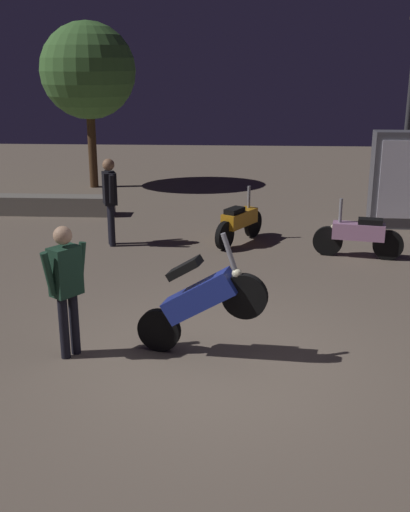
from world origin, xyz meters
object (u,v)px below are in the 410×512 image
at_px(motorcycle_orange_parked_left, 239,222).
at_px(person_bystander_far, 66,280).
at_px(person_rider_beside, 110,194).
at_px(motorcycle_blue_foreground, 200,301).
at_px(motorcycle_pink_parked_right, 358,235).
at_px(kiosk_billboard, 409,180).

distance_m(motorcycle_orange_parked_left, person_bystander_far, 5.57).
relative_size(person_rider_beside, person_bystander_far, 1.03).
height_order(motorcycle_blue_foreground, motorcycle_pink_parked_right, motorcycle_blue_foreground).
bearing_deg(person_bystander_far, kiosk_billboard, -94.21).
height_order(motorcycle_orange_parked_left, motorcycle_pink_parked_right, same).
distance_m(person_rider_beside, person_bystander_far, 4.85).
distance_m(person_rider_beside, kiosk_billboard, 6.44).
distance_m(motorcycle_pink_parked_right, person_bystander_far, 6.11).
bearing_deg(motorcycle_pink_parked_right, kiosk_billboard, -110.74).
bearing_deg(person_rider_beside, motorcycle_pink_parked_right, 153.36).
xyz_separation_m(motorcycle_pink_parked_right, person_rider_beside, (-4.76, 0.55, 0.60)).
xyz_separation_m(motorcycle_orange_parked_left, person_bystander_far, (-2.10, -5.12, 0.57)).
distance_m(motorcycle_blue_foreground, motorcycle_pink_parked_right, 5.00).
relative_size(person_rider_beside, kiosk_billboard, 0.83).
xyz_separation_m(motorcycle_blue_foreground, person_rider_beside, (-2.07, 4.75, 0.30)).
bearing_deg(person_rider_beside, motorcycle_blue_foreground, 93.48).
xyz_separation_m(person_rider_beside, kiosk_billboard, (6.20, 1.74, 0.01)).
height_order(motorcycle_orange_parked_left, kiosk_billboard, kiosk_billboard).
xyz_separation_m(motorcycle_pink_parked_right, person_bystander_far, (-4.32, -4.28, 0.57)).
distance_m(motorcycle_blue_foreground, person_bystander_far, 1.65).
relative_size(motorcycle_blue_foreground, kiosk_billboard, 0.78).
bearing_deg(person_rider_beside, motorcycle_orange_parked_left, 166.55).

